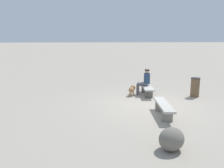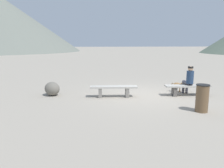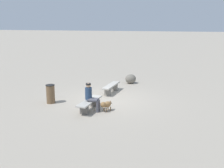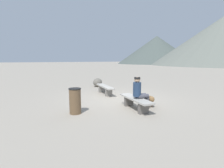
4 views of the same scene
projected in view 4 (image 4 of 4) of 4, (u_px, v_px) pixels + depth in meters
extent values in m
cube|color=#9E9384|center=(120.00, 100.00, 7.98)|extent=(210.00, 210.00, 0.06)
cube|color=gray|center=(102.00, 89.00, 9.57)|extent=(0.16, 0.35, 0.38)
cube|color=gray|center=(109.00, 92.00, 8.57)|extent=(0.16, 0.35, 0.38)
cube|color=#B2ADA3|center=(105.00, 86.00, 9.04)|extent=(1.91, 0.49, 0.07)
cube|color=#605B56|center=(129.00, 101.00, 6.80)|extent=(0.16, 0.36, 0.38)
cube|color=#605B56|center=(143.00, 108.00, 5.82)|extent=(0.16, 0.36, 0.38)
cube|color=#B2ADA3|center=(136.00, 99.00, 6.28)|extent=(1.86, 0.55, 0.06)
cylinder|color=navy|center=(137.00, 89.00, 6.14)|extent=(0.29, 0.29, 0.52)
sphere|color=#D8A87F|center=(137.00, 80.00, 6.09)|extent=(0.21, 0.21, 0.21)
cylinder|color=black|center=(137.00, 78.00, 6.08)|extent=(0.22, 0.22, 0.07)
cylinder|color=#4C4C56|center=(143.00, 96.00, 6.20)|extent=(0.16, 0.43, 0.15)
cylinder|color=#4C4C56|center=(148.00, 102.00, 6.32)|extent=(0.11, 0.11, 0.51)
cylinder|color=#4C4C56|center=(141.00, 95.00, 6.34)|extent=(0.16, 0.43, 0.15)
cylinder|color=#4C4C56|center=(145.00, 102.00, 6.46)|extent=(0.11, 0.11, 0.51)
ellipsoid|color=olive|center=(150.00, 99.00, 6.74)|extent=(0.48, 0.40, 0.26)
sphere|color=olive|center=(151.00, 99.00, 6.47)|extent=(0.23, 0.23, 0.23)
cylinder|color=olive|center=(152.00, 105.00, 6.64)|extent=(0.04, 0.04, 0.16)
cylinder|color=olive|center=(149.00, 105.00, 6.64)|extent=(0.04, 0.04, 0.16)
cylinder|color=olive|center=(151.00, 103.00, 6.90)|extent=(0.04, 0.04, 0.16)
cylinder|color=olive|center=(147.00, 103.00, 6.89)|extent=(0.04, 0.04, 0.16)
cylinder|color=olive|center=(148.00, 97.00, 6.97)|extent=(0.12, 0.08, 0.15)
cylinder|color=brown|center=(75.00, 101.00, 5.80)|extent=(0.39, 0.39, 0.85)
cylinder|color=black|center=(75.00, 89.00, 5.73)|extent=(0.42, 0.42, 0.03)
ellipsoid|color=#6B665B|center=(98.00, 82.00, 11.53)|extent=(0.88, 0.90, 0.57)
cone|color=#4C5651|center=(156.00, 50.00, 68.99)|extent=(31.48, 31.48, 11.09)
cone|color=slate|center=(224.00, 40.00, 51.33)|extent=(43.08, 43.08, 15.03)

